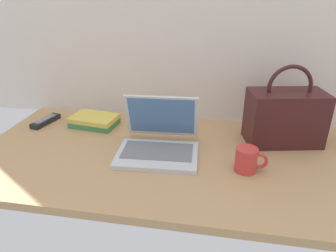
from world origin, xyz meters
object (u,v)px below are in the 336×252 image
(coffee_mug, at_px, (247,159))
(book_stack, at_px, (94,121))
(handbag, at_px, (285,116))
(laptop, at_px, (159,141))
(remote_control_near, at_px, (46,121))

(coffee_mug, xyz_separation_m, book_stack, (-0.68, 0.28, -0.02))
(coffee_mug, relative_size, handbag, 0.35)
(laptop, relative_size, remote_control_near, 1.94)
(coffee_mug, xyz_separation_m, remote_control_near, (-0.93, 0.26, -0.03))
(remote_control_near, height_order, handbag, handbag)
(coffee_mug, height_order, handbag, handbag)
(coffee_mug, distance_m, handbag, 0.31)
(laptop, relative_size, coffee_mug, 2.81)
(laptop, distance_m, remote_control_near, 0.62)
(remote_control_near, height_order, book_stack, book_stack)
(handbag, bearing_deg, laptop, -160.90)
(handbag, xyz_separation_m, book_stack, (-0.84, 0.02, -0.09))
(laptop, distance_m, coffee_mug, 0.35)
(coffee_mug, height_order, remote_control_near, coffee_mug)
(handbag, bearing_deg, book_stack, 178.63)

